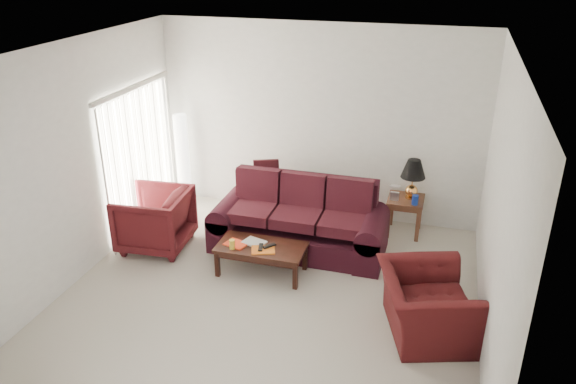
# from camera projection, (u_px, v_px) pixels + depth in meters

# --- Properties ---
(floor) EXTENTS (5.00, 5.00, 0.00)m
(floor) POSITION_uv_depth(u_px,v_px,m) (269.00, 296.00, 6.99)
(floor) COLOR #BCB0A0
(floor) RESTS_ON ground
(blinds) EXTENTS (0.10, 2.00, 2.16)m
(blinds) POSITION_uv_depth(u_px,v_px,m) (140.00, 159.00, 8.31)
(blinds) COLOR silver
(blinds) RESTS_ON ground
(sofa) EXTENTS (2.51, 1.25, 0.99)m
(sofa) POSITION_uv_depth(u_px,v_px,m) (299.00, 218.00, 7.85)
(sofa) COLOR black
(sofa) RESTS_ON ground
(throw_pillow) EXTENTS (0.44, 0.33, 0.41)m
(throw_pillow) POSITION_uv_depth(u_px,v_px,m) (266.00, 172.00, 8.74)
(throw_pillow) COLOR black
(throw_pillow) RESTS_ON sofa
(end_table) EXTENTS (0.53, 0.53, 0.57)m
(end_table) POSITION_uv_depth(u_px,v_px,m) (404.00, 216.00, 8.39)
(end_table) COLOR brown
(end_table) RESTS_ON ground
(table_lamp) EXTENTS (0.38, 0.38, 0.60)m
(table_lamp) POSITION_uv_depth(u_px,v_px,m) (413.00, 179.00, 8.16)
(table_lamp) COLOR #D18E41
(table_lamp) RESTS_ON end_table
(clock) EXTENTS (0.13, 0.06, 0.13)m
(clock) POSITION_uv_depth(u_px,v_px,m) (394.00, 196.00, 8.19)
(clock) COLOR silver
(clock) RESTS_ON end_table
(blue_canister) EXTENTS (0.12, 0.12, 0.14)m
(blue_canister) POSITION_uv_depth(u_px,v_px,m) (415.00, 200.00, 8.05)
(blue_canister) COLOR navy
(blue_canister) RESTS_ON end_table
(picture_frame) EXTENTS (0.16, 0.19, 0.05)m
(picture_frame) POSITION_uv_depth(u_px,v_px,m) (395.00, 186.00, 8.47)
(picture_frame) COLOR silver
(picture_frame) RESTS_ON end_table
(floor_lamp) EXTENTS (0.31, 0.31, 1.55)m
(floor_lamp) POSITION_uv_depth(u_px,v_px,m) (183.00, 159.00, 9.16)
(floor_lamp) COLOR white
(floor_lamp) RESTS_ON ground
(armchair_left) EXTENTS (1.02, 1.00, 0.86)m
(armchair_left) POSITION_uv_depth(u_px,v_px,m) (154.00, 220.00, 7.95)
(armchair_left) COLOR #451013
(armchair_left) RESTS_ON ground
(armchair_right) EXTENTS (1.27, 1.36, 0.72)m
(armchair_right) POSITION_uv_depth(u_px,v_px,m) (426.00, 305.00, 6.20)
(armchair_right) COLOR #3C0D0F
(armchair_right) RESTS_ON ground
(coffee_table) EXTENTS (1.26, 0.84, 0.40)m
(coffee_table) POSITION_uv_depth(u_px,v_px,m) (262.00, 259.00, 7.39)
(coffee_table) COLOR black
(coffee_table) RESTS_ON ground
(magazine_red) EXTENTS (0.33, 0.28, 0.02)m
(magazine_red) POSITION_uv_depth(u_px,v_px,m) (236.00, 244.00, 7.34)
(magazine_red) COLOR red
(magazine_red) RESTS_ON coffee_table
(magazine_white) EXTENTS (0.34, 0.29, 0.02)m
(magazine_white) POSITION_uv_depth(u_px,v_px,m) (254.00, 242.00, 7.38)
(magazine_white) COLOR beige
(magazine_white) RESTS_ON coffee_table
(magazine_orange) EXTENTS (0.36, 0.31, 0.02)m
(magazine_orange) POSITION_uv_depth(u_px,v_px,m) (263.00, 250.00, 7.20)
(magazine_orange) COLOR #D16418
(magazine_orange) RESTS_ON coffee_table
(remote_a) EXTENTS (0.09, 0.19, 0.02)m
(remote_a) POSITION_uv_depth(u_px,v_px,m) (261.00, 247.00, 7.22)
(remote_a) COLOR black
(remote_a) RESTS_ON coffee_table
(remote_b) EXTENTS (0.15, 0.17, 0.02)m
(remote_b) POSITION_uv_depth(u_px,v_px,m) (269.00, 246.00, 7.26)
(remote_b) COLOR black
(remote_b) RESTS_ON coffee_table
(yellow_glass) EXTENTS (0.09, 0.09, 0.13)m
(yellow_glass) POSITION_uv_depth(u_px,v_px,m) (232.00, 244.00, 7.22)
(yellow_glass) COLOR yellow
(yellow_glass) RESTS_ON coffee_table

